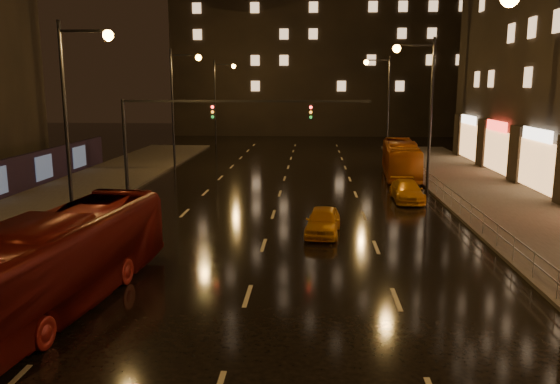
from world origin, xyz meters
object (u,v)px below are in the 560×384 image
bus_red (61,260)px  taxi_far (407,191)px  bus_curb (401,159)px  taxi_near (323,221)px

bus_red → taxi_far: 22.19m
bus_curb → taxi_far: size_ratio=2.34×
taxi_far → bus_red: bearing=-128.8°
bus_red → taxi_near: 12.55m
bus_curb → bus_red: bearing=-114.7°
taxi_far → taxi_near: bearing=-123.2°
bus_curb → taxi_far: bearing=-91.6°
bus_red → taxi_far: bus_red is taller
taxi_far → bus_curb: bearing=83.7°
taxi_near → bus_red: bearing=-127.7°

